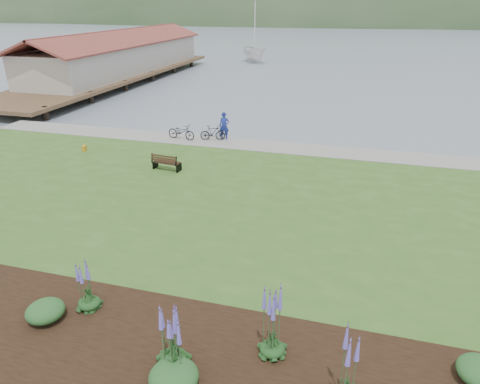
% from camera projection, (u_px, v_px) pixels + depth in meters
% --- Properties ---
extents(ground, '(600.00, 600.00, 0.00)m').
position_uv_depth(ground, '(207.00, 197.00, 19.64)').
color(ground, slate).
rests_on(ground, ground).
extents(lawn, '(34.00, 20.00, 0.40)m').
position_uv_depth(lawn, '(191.00, 212.00, 17.80)').
color(lawn, '#30581F').
rests_on(lawn, ground).
extents(shoreline_path, '(34.00, 2.20, 0.03)m').
position_uv_depth(shoreline_path, '(246.00, 144.00, 25.54)').
color(shoreline_path, gray).
rests_on(shoreline_path, lawn).
extents(garden_bed, '(24.00, 4.40, 0.04)m').
position_uv_depth(garden_bed, '(187.00, 362.00, 10.12)').
color(garden_bed, black).
rests_on(garden_bed, lawn).
extents(far_hillside, '(580.00, 80.00, 38.00)m').
position_uv_depth(far_hillside, '(405.00, 25.00, 164.26)').
color(far_hillside, '#2F4A29').
rests_on(far_hillside, ground).
extents(pier_pavilion, '(8.00, 36.00, 5.40)m').
position_uv_depth(pier_pavilion, '(120.00, 56.00, 47.66)').
color(pier_pavilion, '#4C3826').
rests_on(pier_pavilion, ground).
extents(park_bench, '(1.47, 0.73, 0.88)m').
position_uv_depth(park_bench, '(166.00, 162.00, 21.49)').
color(park_bench, black).
rests_on(park_bench, lawn).
extents(person, '(0.82, 0.64, 2.00)m').
position_uv_depth(person, '(224.00, 124.00, 26.04)').
color(person, navy).
rests_on(person, lawn).
extents(bicycle_a, '(0.92, 1.91, 0.96)m').
position_uv_depth(bicycle_a, '(181.00, 132.00, 26.33)').
color(bicycle_a, black).
rests_on(bicycle_a, lawn).
extents(bicycle_b, '(0.80, 1.59, 0.92)m').
position_uv_depth(bicycle_b, '(213.00, 133.00, 26.16)').
color(bicycle_b, black).
rests_on(bicycle_b, lawn).
extents(sailboat, '(14.17, 14.21, 26.48)m').
position_uv_depth(sailboat, '(254.00, 62.00, 63.00)').
color(sailboat, silver).
rests_on(sailboat, ground).
extents(pannier, '(0.26, 0.33, 0.31)m').
position_uv_depth(pannier, '(84.00, 148.00, 24.40)').
color(pannier, '#BD7E16').
rests_on(pannier, lawn).
extents(echium_0, '(0.62, 0.62, 1.74)m').
position_uv_depth(echium_0, '(172.00, 339.00, 9.82)').
color(echium_0, '#153B16').
rests_on(echium_0, garden_bed).
extents(echium_1, '(0.62, 0.62, 2.33)m').
position_uv_depth(echium_1, '(273.00, 321.00, 9.93)').
color(echium_1, '#153B16').
rests_on(echium_1, garden_bed).
extents(echium_2, '(0.62, 0.62, 2.05)m').
position_uv_depth(echium_2, '(348.00, 376.00, 8.74)').
color(echium_2, '#153B16').
rests_on(echium_2, garden_bed).
extents(echium_4, '(0.62, 0.62, 1.75)m').
position_uv_depth(echium_4, '(87.00, 287.00, 11.61)').
color(echium_4, '#153B16').
rests_on(echium_4, garden_bed).
extents(echium_5, '(0.62, 0.62, 2.21)m').
position_uv_depth(echium_5, '(172.00, 348.00, 9.28)').
color(echium_5, '#153B16').
rests_on(echium_5, garden_bed).
extents(shrub_0, '(1.01, 1.01, 0.51)m').
position_uv_depth(shrub_0, '(45.00, 311.00, 11.37)').
color(shrub_0, '#1E4C21').
rests_on(shrub_0, garden_bed).
extents(shrub_1, '(1.11, 1.11, 0.55)m').
position_uv_depth(shrub_1, '(174.00, 377.00, 9.35)').
color(shrub_1, '#1E4C21').
rests_on(shrub_1, garden_bed).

